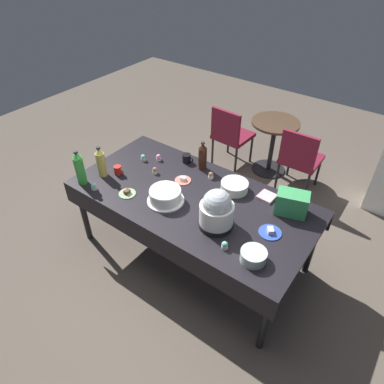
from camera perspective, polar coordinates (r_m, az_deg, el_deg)
The scene contains 25 objects.
ground at distance 3.63m, azimuth 0.00°, elevation -9.92°, with size 9.00×9.00×0.00m, color brown.
potluck_table at distance 3.15m, azimuth 0.00°, elevation -1.59°, with size 2.20×1.10×0.75m.
frosted_layer_cake at distance 3.03m, azimuth -4.37°, elevation -0.60°, with size 0.33×0.33×0.12m.
slow_cooker at distance 2.73m, azimuth 4.06°, elevation -3.02°, with size 0.28×0.28×0.35m.
glass_salad_bowl at distance 2.59m, azimuth 10.03°, elevation -10.26°, with size 0.19×0.19×0.09m, color #B2C6BC.
ceramic_snack_bowl at distance 3.17m, azimuth 6.96°, elevation 0.92°, with size 0.25×0.25×0.09m, color silver.
dessert_plate_cobalt at distance 2.83m, azimuth 12.66°, elevation -6.40°, with size 0.18×0.18×0.05m.
dessert_plate_sage at distance 3.18m, azimuth -10.56°, elevation -0.18°, with size 0.15×0.15×0.04m.
dessert_plate_coral at distance 3.29m, azimuth -1.50°, elevation 2.00°, with size 0.15×0.15×0.04m.
cupcake_berry at distance 3.29m, azimuth -15.79°, elevation 0.86°, with size 0.05×0.05×0.07m.
cupcake_mint at distance 3.59m, azimuth -7.99°, elevation 5.57°, with size 0.05×0.05×0.07m.
cupcake_lemon at distance 3.39m, azimuth -6.09°, elevation 3.52°, with size 0.05×0.05×0.07m.
cupcake_rose at distance 3.31m, azimuth 3.11°, elevation 2.74°, with size 0.05×0.05×0.07m.
cupcake_cocoa at distance 2.64m, azimuth 5.38°, elevation -8.69°, with size 0.05×0.05×0.07m.
cupcake_vanilla at distance 3.58m, azimuth -5.50°, elevation 5.65°, with size 0.05×0.05×0.07m.
soda_bottle_lime_soda at distance 3.33m, azimuth -17.93°, elevation 3.69°, with size 0.09×0.09×0.35m.
soda_bottle_cola at distance 3.38m, azimuth 1.75°, elevation 5.81°, with size 0.08×0.08×0.30m.
soda_bottle_ginger_ale at distance 3.39m, azimuth -14.69°, elevation 4.72°, with size 0.09×0.09×0.31m.
coffee_mug_red at distance 3.43m, azimuth -12.02°, elevation 3.50°, with size 0.11×0.07×0.09m.
coffee_mug_black at distance 3.53m, azimuth -0.86°, elevation 5.54°, with size 0.13×0.09×0.09m.
soda_carton at distance 3.00m, azimuth 16.02°, elevation -1.76°, with size 0.26×0.16×0.20m, color #338C4C.
paper_napkin_stack at distance 3.16m, azimuth 12.15°, elevation -0.72°, with size 0.14×0.14×0.02m, color pink.
maroon_chair_left at distance 4.62m, azimuth 6.29°, elevation 9.53°, with size 0.46×0.46×0.85m.
maroon_chair_right at distance 4.30m, azimuth 17.25°, elevation 5.49°, with size 0.45×0.45×0.85m.
round_cafe_table at distance 4.60m, azimuth 13.19°, elevation 8.70°, with size 0.60×0.60×0.72m.
Camera 1 is at (1.42, -1.94, 2.72)m, focal length 32.57 mm.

